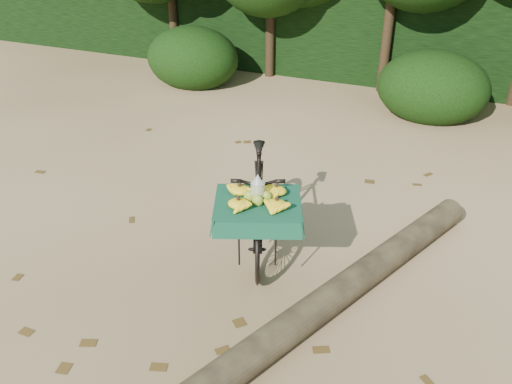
% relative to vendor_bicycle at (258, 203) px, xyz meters
% --- Properties ---
extents(ground, '(80.00, 80.00, 0.00)m').
position_rel_vendor_bicycle_xyz_m(ground, '(-0.27, 0.34, -0.56)').
color(ground, tan).
rests_on(ground, ground).
extents(vendor_bicycle, '(1.28, 1.96, 1.11)m').
position_rel_vendor_bicycle_xyz_m(vendor_bicycle, '(0.00, 0.00, 0.00)').
color(vendor_bicycle, black).
rests_on(vendor_bicycle, ground).
extents(fallen_log, '(1.87, 3.78, 0.29)m').
position_rel_vendor_bicycle_xyz_m(fallen_log, '(1.08, -0.49, -0.42)').
color(fallen_log, brown).
rests_on(fallen_log, ground).
extents(hedge_backdrop, '(26.00, 1.80, 1.80)m').
position_rel_vendor_bicycle_xyz_m(hedge_backdrop, '(-0.27, 6.64, 0.34)').
color(hedge_backdrop, black).
rests_on(hedge_backdrop, ground).
extents(bush_clumps, '(8.80, 1.70, 0.90)m').
position_rel_vendor_bicycle_xyz_m(bush_clumps, '(0.23, 4.64, -0.11)').
color(bush_clumps, black).
rests_on(bush_clumps, ground).
extents(leaf_litter, '(7.00, 7.30, 0.01)m').
position_rel_vendor_bicycle_xyz_m(leaf_litter, '(-0.27, 0.99, -0.56)').
color(leaf_litter, '#4F3615').
rests_on(leaf_litter, ground).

